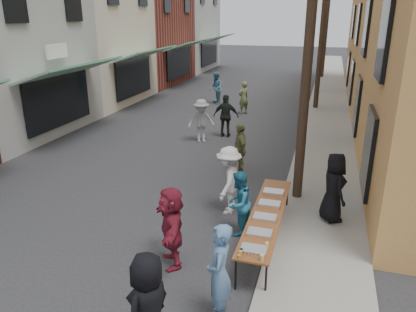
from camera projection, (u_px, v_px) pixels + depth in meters
The scene contains 27 objects.
ground at pixel (111, 228), 10.09m from camera, with size 120.00×120.00×0.00m, color #28282B.
sidewalk at pixel (328, 109), 22.29m from camera, with size 2.20×60.00×0.10m, color gray.
storefront_row at pixel (82, 29), 24.92m from camera, with size 8.00×37.00×9.00m.
utility_pole_near at pixel (310, 36), 10.15m from camera, with size 0.26×0.26×9.00m, color #2D2116.
utility_pole_mid at pixel (323, 24), 21.00m from camera, with size 0.26×0.26×9.00m, color #2D2116.
utility_pole_far at pixel (327, 20), 31.84m from camera, with size 0.26×0.26×9.00m, color #2D2116.
serving_table at pixel (267, 215), 9.24m from camera, with size 0.70×4.00×0.75m.
catering_tray_sausage at pixel (254, 250), 7.72m from camera, with size 0.50×0.33×0.08m, color maroon.
catering_tray_foil_b at pixel (260, 233), 8.31m from camera, with size 0.50×0.33×0.08m, color #B2B2B7.
catering_tray_buns at pixel (265, 218), 8.94m from camera, with size 0.50×0.33×0.08m, color tan.
catering_tray_foil_d at pixel (270, 204), 9.57m from camera, with size 0.50×0.33×0.08m, color #B2B2B7.
catering_tray_buns_end at pixel (274, 192), 10.21m from camera, with size 0.50×0.33×0.08m, color tan.
condiment_jar_a at pixel (239, 257), 7.51m from camera, with size 0.07×0.07×0.08m, color #A57F26.
condiment_jar_b at pixel (240, 254), 7.60m from camera, with size 0.07×0.07×0.08m, color #A57F26.
condiment_jar_c at pixel (241, 251), 7.69m from camera, with size 0.07×0.07×0.08m, color #A57F26.
cup_stack at pixel (262, 258), 7.43m from camera, with size 0.08×0.08×0.12m, color tan.
guest_front_a at pixel (149, 308), 6.02m from camera, with size 0.89×0.58×1.82m, color black.
guest_front_b at pixel (219, 273), 6.83m from camera, with size 0.66×0.44×1.82m, color #51749D.
guest_front_c at pixel (238, 203), 9.60m from camera, with size 0.77×0.60×1.59m, color #216A89.
guest_front_d at pixel (229, 180), 10.60m from camera, with size 1.18×0.68×1.83m, color silver.
guest_front_e at pixel (240, 149), 13.24m from camera, with size 1.00×0.42×1.71m, color olive.
guest_queue_back at pixel (172, 227), 8.38m from camera, with size 1.63×0.52×1.76m, color maroon.
server at pixel (334, 187), 10.01m from camera, with size 0.86×0.56×1.77m, color black.
passerby_left at pixel (201, 121), 16.57m from camera, with size 1.14×0.66×1.77m, color gray.
passerby_mid at pixel (226, 116), 17.23m from camera, with size 1.07×0.45×1.83m, color black.
passerby_right at pixel (244, 98), 21.18m from camera, with size 0.62×0.41×1.71m, color #616C3E.
passerby_far at pixel (216, 88), 23.51m from camera, with size 0.90×0.70×1.86m, color teal.
Camera 1 is at (4.86, -7.86, 5.06)m, focal length 35.00 mm.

